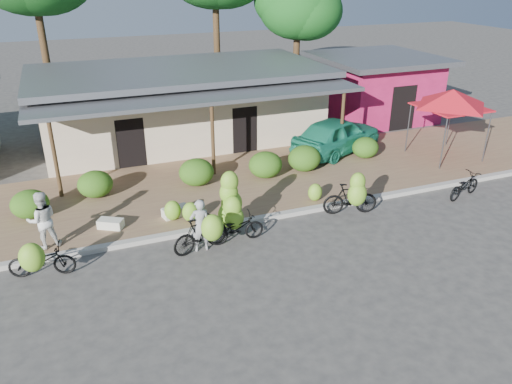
# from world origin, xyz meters

# --- Properties ---
(ground) EXTENTS (100.00, 100.00, 0.00)m
(ground) POSITION_xyz_m (0.00, 0.00, 0.00)
(ground) COLOR #3D3B39
(ground) RESTS_ON ground
(sidewalk) EXTENTS (60.00, 6.00, 0.12)m
(sidewalk) POSITION_xyz_m (0.00, 5.00, 0.06)
(sidewalk) COLOR olive
(sidewalk) RESTS_ON ground
(curb) EXTENTS (60.00, 0.25, 0.15)m
(curb) POSITION_xyz_m (0.00, 2.00, 0.07)
(curb) COLOR #A8A399
(curb) RESTS_ON ground
(shop_main) EXTENTS (13.00, 8.50, 3.35)m
(shop_main) POSITION_xyz_m (0.00, 10.93, 1.72)
(shop_main) COLOR beige
(shop_main) RESTS_ON ground
(shop_pink) EXTENTS (6.00, 6.00, 3.25)m
(shop_pink) POSITION_xyz_m (10.50, 10.99, 1.67)
(shop_pink) COLOR #C51E5A
(shop_pink) RESTS_ON ground
(tree_near_right) EXTENTS (4.43, 4.25, 7.21)m
(tree_near_right) POSITION_xyz_m (7.31, 14.61, 5.56)
(tree_near_right) COLOR #4A351D
(tree_near_right) RESTS_ON ground
(hedge_0) EXTENTS (1.19, 1.07, 0.93)m
(hedge_0) POSITION_xyz_m (-6.54, 4.74, 0.58)
(hedge_0) COLOR #275112
(hedge_0) RESTS_ON sidewalk
(hedge_1) EXTENTS (1.21, 1.09, 0.94)m
(hedge_1) POSITION_xyz_m (-4.45, 5.61, 0.59)
(hedge_1) COLOR #275112
(hedge_1) RESTS_ON sidewalk
(hedge_2) EXTENTS (1.29, 1.16, 1.01)m
(hedge_2) POSITION_xyz_m (-0.90, 5.30, 0.62)
(hedge_2) COLOR #275112
(hedge_2) RESTS_ON sidewalk
(hedge_3) EXTENTS (1.29, 1.16, 1.01)m
(hedge_3) POSITION_xyz_m (1.73, 5.06, 0.62)
(hedge_3) COLOR #275112
(hedge_3) RESTS_ON sidewalk
(hedge_4) EXTENTS (1.30, 1.17, 1.02)m
(hedge_4) POSITION_xyz_m (3.41, 5.12, 0.63)
(hedge_4) COLOR #275112
(hedge_4) RESTS_ON sidewalk
(hedge_5) EXTENTS (1.13, 1.01, 0.88)m
(hedge_5) POSITION_xyz_m (6.44, 5.49, 0.56)
(hedge_5) COLOR #275112
(hedge_5) RESTS_ON sidewalk
(red_canopy) EXTENTS (3.50, 3.50, 2.86)m
(red_canopy) POSITION_xyz_m (9.63, 4.41, 2.61)
(red_canopy) COLOR #59595E
(red_canopy) RESTS_ON sidewalk
(bike_far_left) EXTENTS (1.80, 1.38, 1.34)m
(bike_far_left) POSITION_xyz_m (-6.25, 1.12, 0.56)
(bike_far_left) COLOR black
(bike_far_left) RESTS_ON ground
(bike_left) EXTENTS (1.84, 1.37, 1.40)m
(bike_left) POSITION_xyz_m (-1.94, 0.83, 0.63)
(bike_left) COLOR black
(bike_left) RESTS_ON ground
(bike_center) EXTENTS (1.68, 1.13, 2.05)m
(bike_center) POSITION_xyz_m (-0.86, 1.33, 0.79)
(bike_center) COLOR black
(bike_center) RESTS_ON ground
(bike_right) EXTENTS (1.88, 1.38, 1.71)m
(bike_right) POSITION_xyz_m (3.18, 1.25, 0.71)
(bike_right) COLOR black
(bike_right) RESTS_ON ground
(bike_far_right) EXTENTS (1.77, 1.04, 0.88)m
(bike_far_right) POSITION_xyz_m (7.66, 1.05, 0.44)
(bike_far_right) COLOR black
(bike_far_right) RESTS_ON ground
(loose_banana_a) EXTENTS (0.53, 0.45, 0.66)m
(loose_banana_a) POSITION_xyz_m (-2.35, 2.89, 0.45)
(loose_banana_a) COLOR #78BA2E
(loose_banana_a) RESTS_ON sidewalk
(loose_banana_b) EXTENTS (0.52, 0.45, 0.65)m
(loose_banana_b) POSITION_xyz_m (-1.85, 2.58, 0.45)
(loose_banana_b) COLOR #78BA2E
(loose_banana_b) RESTS_ON sidewalk
(loose_banana_c) EXTENTS (0.50, 0.42, 0.62)m
(loose_banana_c) POSITION_xyz_m (2.51, 2.50, 0.43)
(loose_banana_c) COLOR #78BA2E
(loose_banana_c) RESTS_ON sidewalk
(sack_near) EXTENTS (0.92, 0.57, 0.30)m
(sack_near) POSITION_xyz_m (-2.21, 3.13, 0.27)
(sack_near) COLOR silver
(sack_near) RESTS_ON sidewalk
(sack_far) EXTENTS (0.84, 0.71, 0.28)m
(sack_far) POSITION_xyz_m (-4.26, 3.08, 0.26)
(sack_far) COLOR silver
(sack_far) RESTS_ON sidewalk
(vendor) EXTENTS (0.61, 0.41, 1.61)m
(vendor) POSITION_xyz_m (-1.98, 0.97, 0.81)
(vendor) COLOR gray
(vendor) RESTS_ON ground
(bystander) EXTENTS (0.90, 0.73, 1.71)m
(bystander) POSITION_xyz_m (-6.11, 2.60, 0.97)
(bystander) COLOR silver
(bystander) RESTS_ON sidewalk
(teal_van) EXTENTS (4.91, 3.51, 1.55)m
(teal_van) POSITION_xyz_m (5.66, 6.54, 0.90)
(teal_van) COLOR #1C7E5F
(teal_van) RESTS_ON sidewalk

